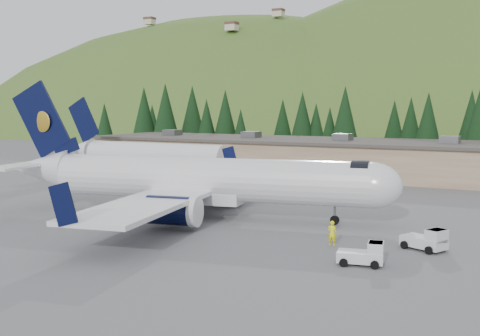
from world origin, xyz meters
name	(u,v)px	position (x,y,z in m)	size (l,w,h in m)	color
ground	(209,217)	(0.00, 0.00, 0.00)	(600.00, 600.00, 0.00)	slate
airliner	(198,180)	(-1.09, -0.22, 3.37)	(37.99, 35.88, 12.65)	white
second_airliner	(138,154)	(-24.92, 22.00, 3.32)	(27.50, 11.00, 10.05)	white
baggage_tug_a	(365,255)	(17.30, -9.50, 0.69)	(3.14, 2.23, 1.55)	silver
baggage_tug_b	(427,240)	(20.09, -3.62, 0.74)	(3.45, 2.79, 1.64)	silver
terminal_building	(310,156)	(-5.01, 38.00, 2.62)	(71.00, 17.00, 6.10)	#907259
ramp_worker	(332,233)	(13.65, -5.36, 0.93)	(0.68, 0.45, 1.87)	#FBFF11
tree_line	(344,121)	(-7.02, 59.62, 7.25)	(112.89, 19.28, 13.48)	black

